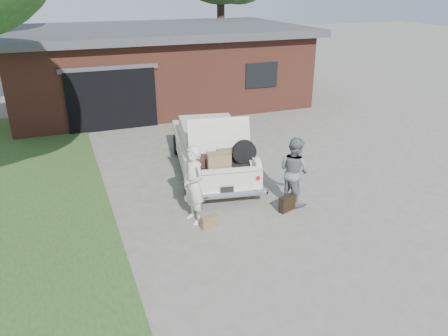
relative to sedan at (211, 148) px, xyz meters
name	(u,v)px	position (x,y,z in m)	size (l,w,h in m)	color
ground	(234,222)	(-0.51, -2.93, -0.71)	(90.00, 90.00, 0.00)	gray
house	(156,65)	(0.47, 8.54, 0.96)	(12.80, 7.80, 3.30)	brown
sedan	(211,148)	(0.00, 0.00, 0.00)	(2.66, 5.04, 1.96)	white
woman_left	(194,185)	(-1.32, -2.55, 0.20)	(0.66, 0.43, 1.81)	silver
woman_right	(294,171)	(1.22, -2.55, 0.14)	(0.82, 0.64, 1.69)	slate
suitcase_left	(209,222)	(-1.10, -2.97, -0.56)	(0.39, 0.12, 0.30)	olive
suitcase_right	(288,203)	(0.91, -2.87, -0.52)	(0.49, 0.16, 0.38)	black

